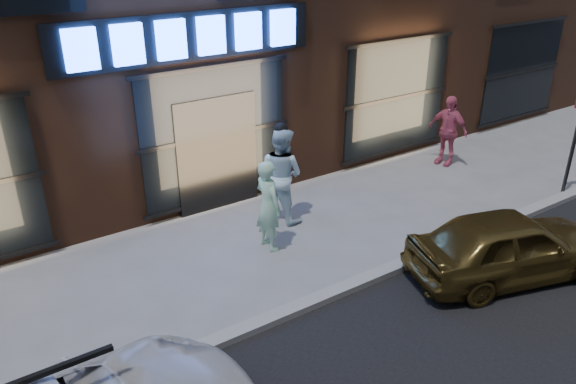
% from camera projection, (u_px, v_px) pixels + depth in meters
% --- Properties ---
extents(ground, '(90.00, 90.00, 0.00)m').
position_uv_depth(ground, '(332.00, 297.00, 9.12)').
color(ground, slate).
rests_on(ground, ground).
extents(curb, '(60.00, 0.25, 0.12)m').
position_uv_depth(curb, '(332.00, 294.00, 9.09)').
color(curb, gray).
rests_on(curb, ground).
extents(man_bowtie, '(0.45, 0.66, 1.74)m').
position_uv_depth(man_bowtie, '(268.00, 206.00, 10.16)').
color(man_bowtie, '#A3D7B3').
rests_on(man_bowtie, ground).
extents(man_cap, '(1.04, 1.16, 1.96)m').
position_uv_depth(man_cap, '(281.00, 174.00, 11.16)').
color(man_cap, white).
rests_on(man_cap, ground).
extents(passerby, '(0.64, 1.10, 1.75)m').
position_uv_depth(passerby, '(448.00, 130.00, 13.85)').
color(passerby, '#C95370').
rests_on(passerby, ground).
extents(gold_sedan, '(3.79, 2.37, 1.20)m').
position_uv_depth(gold_sedan, '(510.00, 245.00, 9.43)').
color(gold_sedan, brown).
rests_on(gold_sedan, ground).
extents(sign_post, '(0.38, 0.14, 2.45)m').
position_uv_depth(sign_post, '(576.00, 133.00, 11.88)').
color(sign_post, '#262628').
rests_on(sign_post, ground).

